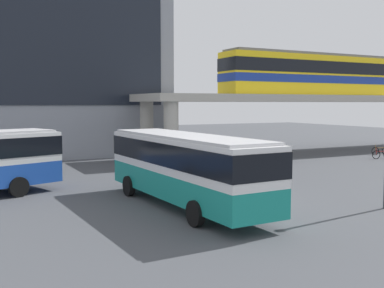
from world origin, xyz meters
TOP-DOWN VIEW (x-y plane):
  - ground_plane at (0.00, 10.00)m, footprint 120.00×120.00m
  - station_building at (-7.28, 25.42)m, footprint 25.85×12.90m
  - elevated_platform at (17.73, 14.85)m, footprint 33.20×6.45m
  - train at (17.98, 14.85)m, footprint 18.93×2.96m
  - bus_main at (-2.85, -0.39)m, footprint 3.11×11.14m
  - bicycle_red at (19.66, 8.22)m, footprint 1.74×0.54m
  - bicycle_brown at (21.99, 10.37)m, footprint 1.75×0.48m
  - bicycle_orange at (8.70, 8.06)m, footprint 1.67×0.76m
  - pedestrian_at_kerb at (4.93, 7.39)m, footprint 0.41×0.47m
  - pedestrian_waiting_near_stop at (-1.85, 11.72)m, footprint 0.48×0.43m

SIDE VIEW (x-z plane):
  - ground_plane at x=0.00m, z-range 0.00..0.00m
  - bicycle_red at x=19.66m, z-range -0.16..0.88m
  - bicycle_brown at x=21.99m, z-range -0.16..0.88m
  - bicycle_orange at x=8.70m, z-range -0.16..0.88m
  - pedestrian_at_kerb at x=4.93m, z-range -0.05..1.53m
  - pedestrian_waiting_near_stop at x=-1.85m, z-range -0.05..1.55m
  - bus_main at x=-2.85m, z-range 0.38..3.60m
  - elevated_platform at x=17.73m, z-range 1.96..7.28m
  - train at x=17.98m, z-range 5.37..9.21m
  - station_building at x=-7.28m, z-range 0.00..16.46m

